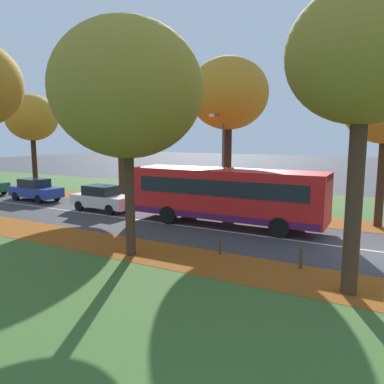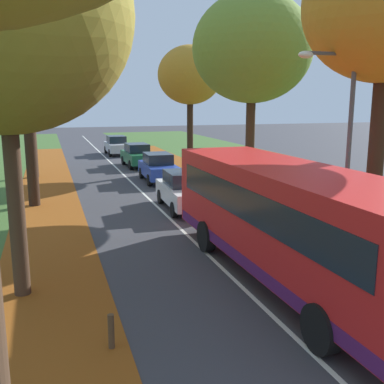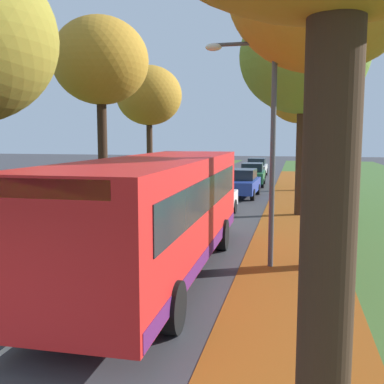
# 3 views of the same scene
# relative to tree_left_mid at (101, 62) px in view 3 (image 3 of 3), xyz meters

# --- Properties ---
(grass_verge_left) EXTENTS (12.00, 90.00, 0.01)m
(grass_verge_left) POSITION_rel_tree_left_mid_xyz_m (-4.02, 0.78, -7.26)
(grass_verge_left) COLOR #3D6028
(grass_verge_left) RESTS_ON ground
(leaf_litter_left) EXTENTS (2.80, 60.00, 0.00)m
(leaf_litter_left) POSITION_rel_tree_left_mid_xyz_m (0.58, -5.22, -7.26)
(leaf_litter_left) COLOR #8C4714
(leaf_litter_left) RESTS_ON grass_verge_left
(leaf_litter_right) EXTENTS (2.80, 60.00, 0.00)m
(leaf_litter_right) POSITION_rel_tree_left_mid_xyz_m (9.78, -5.22, -7.26)
(leaf_litter_right) COLOR #8C4714
(leaf_litter_right) RESTS_ON grass_verge_right
(road_centre_line) EXTENTS (0.12, 80.00, 0.01)m
(road_centre_line) POSITION_rel_tree_left_mid_xyz_m (5.18, 0.78, -7.26)
(road_centre_line) COLOR silver
(road_centre_line) RESTS_ON ground
(tree_left_mid) EXTENTS (4.88, 4.88, 9.52)m
(tree_left_mid) POSITION_rel_tree_left_mid_xyz_m (0.00, 0.00, 0.00)
(tree_left_mid) COLOR black
(tree_left_mid) RESTS_ON ground
(tree_left_far) EXTENTS (4.49, 4.49, 8.32)m
(tree_left_far) POSITION_rel_tree_left_mid_xyz_m (-0.11, 8.02, -1.00)
(tree_left_far) COLOR #382619
(tree_left_far) RESTS_ON ground
(tree_right_mid) EXTENTS (5.57, 5.57, 9.50)m
(tree_right_mid) POSITION_rel_tree_left_mid_xyz_m (9.99, -1.12, -0.30)
(tree_right_mid) COLOR #382619
(tree_right_mid) RESTS_ON ground
(tree_right_far) EXTENTS (4.29, 4.29, 8.22)m
(tree_right_far) POSITION_rel_tree_left_mid_xyz_m (9.97, 8.37, -1.03)
(tree_right_far) COLOR black
(tree_right_far) RESTS_ON ground
(streetlamp_right) EXTENTS (1.89, 0.28, 6.00)m
(streetlamp_right) POSITION_rel_tree_left_mid_xyz_m (8.85, -9.67, -3.53)
(streetlamp_right) COLOR #47474C
(streetlamp_right) RESTS_ON ground
(bus) EXTENTS (2.78, 10.44, 2.98)m
(bus) POSITION_rel_tree_left_mid_xyz_m (6.48, -11.09, -5.56)
(bus) COLOR red
(bus) RESTS_ON ground
(car_white_lead) EXTENTS (1.89, 4.25, 1.62)m
(car_white_lead) POSITION_rel_tree_left_mid_xyz_m (6.23, -2.64, -6.45)
(car_white_lead) COLOR silver
(car_white_lead) RESTS_ON ground
(car_blue_following) EXTENTS (1.88, 4.25, 1.62)m
(car_blue_following) POSITION_rel_tree_left_mid_xyz_m (6.76, 4.36, -6.45)
(car_blue_following) COLOR #233D9E
(car_blue_following) RESTS_ON ground
(car_green_third_in_line) EXTENTS (1.87, 4.24, 1.62)m
(car_green_third_in_line) POSITION_rel_tree_left_mid_xyz_m (6.75, 10.61, -6.45)
(car_green_third_in_line) COLOR #1E6038
(car_green_third_in_line) RESTS_ON ground
(car_silver_fourth_in_line) EXTENTS (1.82, 4.22, 1.62)m
(car_silver_fourth_in_line) POSITION_rel_tree_left_mid_xyz_m (6.41, 18.26, -6.45)
(car_silver_fourth_in_line) COLOR #B7BABF
(car_silver_fourth_in_line) RESTS_ON ground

